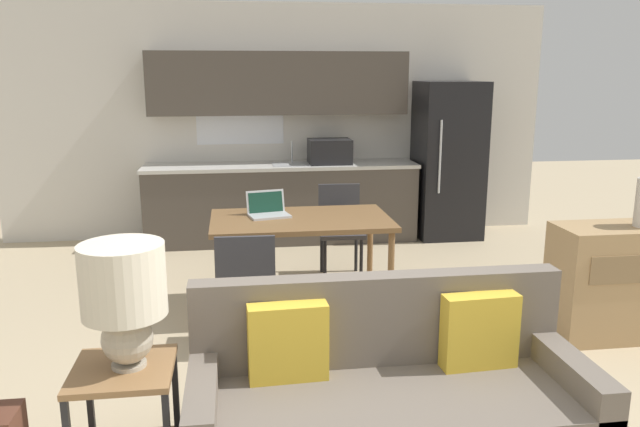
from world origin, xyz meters
The scene contains 11 objects.
wall_back centered at (0.00, 4.63, 1.35)m, with size 6.40×0.07×2.70m.
kitchen_counter centered at (0.01, 4.33, 0.84)m, with size 3.11×0.65×2.15m.
refrigerator centered at (1.96, 4.24, 0.91)m, with size 0.73×0.70×1.82m.
dining_table centered at (-0.01, 2.13, 0.70)m, with size 1.45×0.87×0.77m.
couch centered at (0.20, 0.03, 0.34)m, with size 1.97×0.80×0.90m.
side_table centered at (-1.08, 0.01, 0.39)m, with size 0.46×0.46×0.59m.
table_lamp centered at (-1.05, 0.02, 0.95)m, with size 0.39×0.39×0.59m.
credenza centered at (2.29, 1.25, 0.42)m, with size 1.04×0.46×0.84m.
dining_chair_near_left centered at (-0.48, 1.36, 0.49)m, with size 0.43×0.43×0.87m.
dining_chair_far_right centered at (0.46, 2.94, 0.49)m, with size 0.44×0.44×0.87m.
laptop centered at (-0.27, 2.26, 0.82)m, with size 0.37×0.32×0.20m.
Camera 1 is at (-0.54, -2.76, 1.94)m, focal length 35.00 mm.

